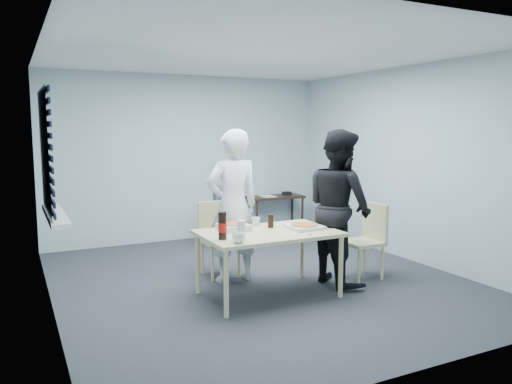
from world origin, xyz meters
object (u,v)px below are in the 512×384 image
person_black (339,207)px  stool (224,218)px  chair_right (368,235)px  person_white (233,206)px  soda_bottle (222,226)px  chair_far (217,233)px  dining_table (269,237)px  mug_a (239,238)px  backpack (224,199)px  mug_b (256,221)px  side_table (275,200)px

person_black → stool: (-0.53, 2.15, -0.44)m
chair_right → person_white: 1.65m
soda_bottle → chair_far: bearing=70.6°
dining_table → person_black: (0.93, 0.05, 0.25)m
dining_table → mug_a: bearing=-145.6°
backpack → mug_b: (-0.38, -1.84, -0.00)m
person_black → side_table: (0.67, 2.75, -0.33)m
dining_table → person_white: (-0.13, 0.64, 0.25)m
chair_far → mug_b: (0.21, -0.63, 0.23)m
stool → mug_a: bearing=-109.6°
chair_right → soda_bottle: size_ratio=3.26×
stool → soda_bottle: 2.56m
stool → chair_right: bearing=-65.7°
dining_table → side_table: 3.23m
dining_table → person_white: person_white is taller
dining_table → person_black: 0.97m
stool → mug_a: size_ratio=4.48×
dining_table → mug_b: bearing=86.5°
stool → dining_table: bearing=-100.4°
stool → soda_bottle: size_ratio=2.02×
side_table → mug_a: 3.79m
chair_right → mug_b: (-1.35, 0.29, 0.23)m
side_table → stool: bearing=-153.7°
chair_right → soda_bottle: 1.99m
chair_right → side_table: bearing=85.1°
dining_table → stool: bearing=79.6°
backpack → soda_bottle: soda_bottle is taller
chair_far → backpack: backpack is taller
mug_a → soda_bottle: bearing=109.6°
chair_right → backpack: bearing=114.4°
person_black → chair_right: bearing=-88.7°
person_white → stool: (0.54, 1.57, -0.44)m
person_white → soda_bottle: size_ratio=6.47×
chair_far → person_black: bearing=-39.6°
dining_table → stool: size_ratio=2.59×
backpack → mug_a: backpack is taller
chair_far → stool: chair_far is taller
chair_far → chair_right: bearing=-30.5°
person_black → mug_b: size_ratio=17.70×
backpack → mug_a: (-0.91, -2.54, 0.00)m
chair_far → person_white: bearing=-80.5°
chair_far → soda_bottle: (-0.39, -1.11, 0.31)m
chair_far → mug_a: chair_far is taller
mug_b → soda_bottle: size_ratio=0.37×
chair_right → person_white: bearing=159.0°
dining_table → soda_bottle: (-0.58, -0.13, 0.19)m
person_white → mug_a: bearing=69.2°
soda_bottle → person_black: bearing=6.7°
mug_b → soda_bottle: bearing=-141.4°
chair_right → mug_b: chair_right is taller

